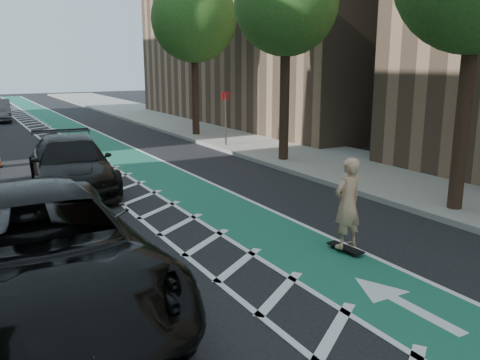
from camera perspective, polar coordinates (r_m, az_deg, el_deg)
ground at (r=9.17m, az=-8.53°, el=-11.17°), size 120.00×120.00×0.00m
bike_lane at (r=19.17m, az=-10.99°, el=1.60°), size 2.00×90.00×0.01m
buffer_strip at (r=18.76m, az=-15.33°, el=1.12°), size 1.40×90.00×0.01m
sidewalk_right at (r=22.04m, az=5.23°, el=3.45°), size 5.00×90.00×0.15m
curb_right at (r=20.76m, az=-0.35°, el=2.92°), size 0.12×90.00×0.16m
tree_r_c at (r=19.29m, az=5.03°, el=19.08°), size 4.20×4.20×7.90m
tree_r_d at (r=26.26m, az=-5.37°, el=17.46°), size 4.20×4.20×7.90m
sign_post at (r=22.58m, az=-1.62°, el=7.00°), size 0.35×0.08×2.47m
skateboard at (r=10.54m, az=11.74°, el=-7.47°), size 0.31×0.85×0.11m
skateboarder at (r=10.26m, az=11.98°, el=-2.56°), size 0.70×0.50×1.83m
suv_near at (r=8.29m, az=-21.74°, el=-7.69°), size 3.22×6.79×1.87m
suv_far at (r=15.90m, az=-18.46°, el=1.70°), size 2.69×5.62×1.58m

